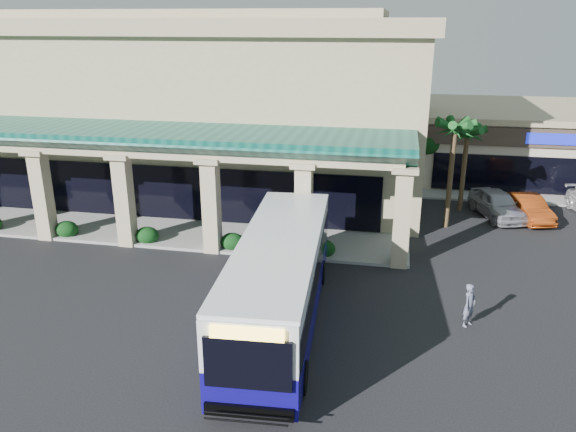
% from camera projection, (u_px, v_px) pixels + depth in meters
% --- Properties ---
extents(ground, '(110.00, 110.00, 0.00)m').
position_uv_depth(ground, '(244.00, 306.00, 22.35)').
color(ground, black).
extents(main_building, '(30.80, 14.80, 11.35)m').
position_uv_depth(main_building, '(189.00, 103.00, 36.75)').
color(main_building, tan).
rests_on(main_building, ground).
extents(arcade, '(30.00, 6.20, 5.70)m').
position_uv_depth(arcade, '(129.00, 182.00, 29.16)').
color(arcade, '#0B463D').
rests_on(arcade, ground).
extents(strip_mall, '(22.50, 12.50, 4.90)m').
position_uv_depth(strip_mall, '(572.00, 142.00, 40.49)').
color(strip_mall, beige).
rests_on(strip_mall, ground).
extents(palm_0, '(2.40, 2.40, 6.60)m').
position_uv_depth(palm_0, '(451.00, 169.00, 29.90)').
color(palm_0, '#124417').
rests_on(palm_0, ground).
extents(palm_1, '(2.40, 2.40, 5.80)m').
position_uv_depth(palm_1, '(464.00, 163.00, 32.63)').
color(palm_1, '#124417').
rests_on(palm_1, ground).
extents(broadleaf_tree, '(2.60, 2.60, 4.81)m').
position_uv_depth(broadleaf_tree, '(425.00, 152.00, 37.79)').
color(broadleaf_tree, black).
rests_on(broadleaf_tree, ground).
extents(transit_bus, '(3.59, 12.35, 3.41)m').
position_uv_depth(transit_bus, '(280.00, 282.00, 20.56)').
color(transit_bus, '#110979').
rests_on(transit_bus, ground).
extents(pedestrian, '(0.68, 0.73, 1.68)m').
position_uv_depth(pedestrian, '(469.00, 305.00, 20.71)').
color(pedestrian, slate).
rests_on(pedestrian, ground).
extents(car_silver, '(3.15, 4.98, 1.58)m').
position_uv_depth(car_silver, '(497.00, 204.00, 32.24)').
color(car_silver, '#A6A5AD').
rests_on(car_silver, ground).
extents(car_white, '(2.39, 4.41, 1.38)m').
position_uv_depth(car_white, '(528.00, 208.00, 31.91)').
color(car_white, '#A83E12').
rests_on(car_white, ground).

